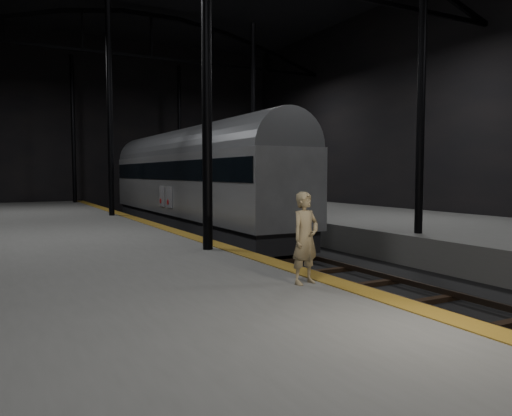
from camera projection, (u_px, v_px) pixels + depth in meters
ground at (262, 254)px, 18.55m from camera, size 44.00×44.00×0.00m
platform_left at (43, 257)px, 15.02m from camera, size 9.00×43.80×1.00m
platform_right at (411, 230)px, 22.01m from camera, size 9.00×43.80×1.00m
tactile_strip at (178, 232)px, 16.96m from camera, size 0.50×43.80×0.01m
track at (262, 252)px, 18.54m from camera, size 2.40×43.00×0.24m
train at (191, 176)px, 24.95m from camera, size 2.88×19.23×5.14m
woman at (305, 238)px, 9.02m from camera, size 0.69×0.53×1.67m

